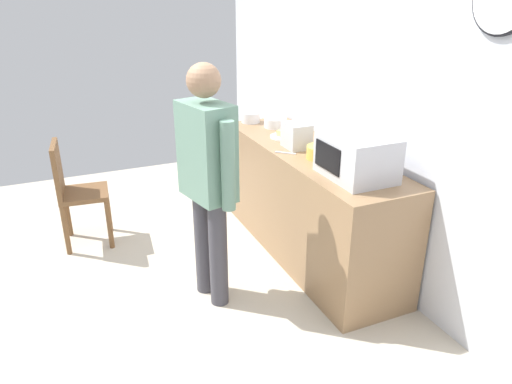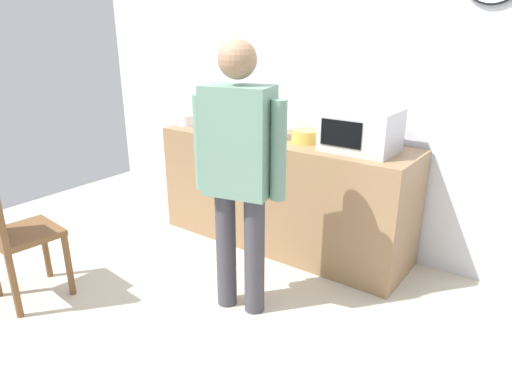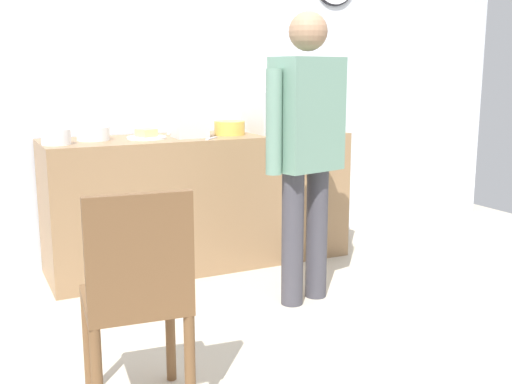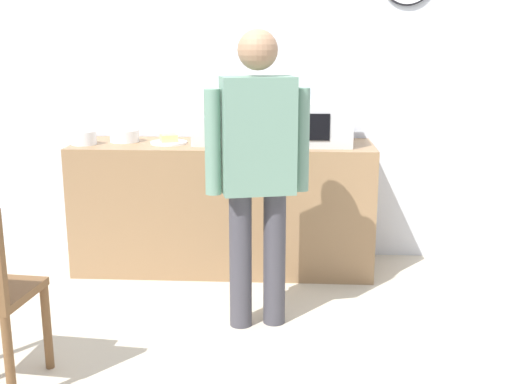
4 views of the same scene
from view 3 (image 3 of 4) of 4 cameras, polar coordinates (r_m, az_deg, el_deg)
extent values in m
plane|color=beige|center=(3.59, 6.49, -11.33)|extent=(6.00, 6.00, 0.00)
cube|color=silver|center=(4.74, -3.77, 10.33)|extent=(5.40, 0.10, 2.60)
cube|color=#93704C|center=(4.38, -5.19, -0.81)|extent=(2.13, 0.62, 0.93)
cube|color=silver|center=(4.55, 2.49, 7.49)|extent=(0.50, 0.38, 0.30)
cube|color=black|center=(4.35, 3.02, 7.31)|extent=(0.30, 0.01, 0.18)
cylinder|color=white|center=(4.16, -10.15, 5.00)|extent=(0.26, 0.26, 0.01)
cube|color=#CCC173|center=(4.16, -10.17, 5.44)|extent=(0.14, 0.14, 0.05)
cylinder|color=white|center=(3.96, -18.12, 4.90)|extent=(0.18, 0.18, 0.10)
cylinder|color=gold|center=(4.35, -2.48, 5.98)|extent=(0.22, 0.22, 0.10)
cylinder|color=white|center=(4.14, -14.92, 5.27)|extent=(0.21, 0.21, 0.09)
cube|color=silver|center=(4.20, -6.19, 6.43)|extent=(0.22, 0.18, 0.20)
cube|color=silver|center=(4.10, -4.16, 5.01)|extent=(0.13, 0.14, 0.01)
cube|color=silver|center=(4.50, -7.99, 5.48)|extent=(0.10, 0.16, 0.01)
cylinder|color=#403E47|center=(3.75, 5.67, -3.85)|extent=(0.13, 0.13, 0.80)
cylinder|color=#403E47|center=(3.61, 3.42, -4.39)|extent=(0.13, 0.13, 0.80)
cube|color=gray|center=(3.56, 4.75, 7.22)|extent=(0.44, 0.32, 0.65)
cylinder|color=gray|center=(3.74, 7.52, 6.86)|extent=(0.09, 0.09, 0.58)
cylinder|color=gray|center=(3.39, 1.68, 6.51)|extent=(0.09, 0.09, 0.58)
sphere|color=#A37A5B|center=(3.56, 4.87, 14.68)|extent=(0.22, 0.22, 0.22)
cylinder|color=brown|center=(2.83, -7.98, -12.84)|extent=(0.04, 0.04, 0.45)
cylinder|color=brown|center=(2.79, -15.34, -13.56)|extent=(0.04, 0.04, 0.45)
cylinder|color=brown|center=(2.52, -6.16, -16.01)|extent=(0.04, 0.04, 0.45)
cylinder|color=brown|center=(2.47, -14.56, -16.93)|extent=(0.04, 0.04, 0.45)
cube|color=brown|center=(2.55, -11.22, -9.80)|extent=(0.44, 0.44, 0.04)
cube|color=brown|center=(2.30, -10.73, -5.65)|extent=(0.40, 0.08, 0.45)
camera|label=1|loc=(5.21, 40.91, 16.72)|focal=33.53mm
camera|label=2|loc=(3.59, 48.45, 13.63)|focal=31.54mm
camera|label=4|loc=(2.06, 76.50, 9.84)|focal=43.91mm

